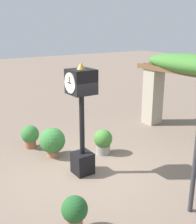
{
  "coord_description": "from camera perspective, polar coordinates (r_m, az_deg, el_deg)",
  "views": [
    {
      "loc": [
        5.91,
        -3.54,
        3.77
      ],
      "look_at": [
        0.06,
        0.45,
        1.63
      ],
      "focal_mm": 45.0,
      "sensor_mm": 36.0,
      "label": 1
    }
  ],
  "objects": [
    {
      "name": "potted_plant_near_left",
      "position": [
        9.37,
        -13.64,
        -4.65
      ],
      "size": [
        0.58,
        0.58,
        0.76
      ],
      "color": "#9E563D",
      "rests_on": "ground"
    },
    {
      "name": "pergola",
      "position": [
        10.08,
        19.1,
        6.58
      ],
      "size": [
        5.0,
        1.2,
        2.93
      ],
      "color": "#A89E89",
      "rests_on": "ground"
    },
    {
      "name": "potted_plant_near_right",
      "position": [
        5.64,
        -4.77,
        -19.55
      ],
      "size": [
        0.51,
        0.51,
        0.75
      ],
      "color": "#9E563D",
      "rests_on": "ground"
    },
    {
      "name": "ground_plane",
      "position": [
        7.86,
        -3.03,
        -11.89
      ],
      "size": [
        60.0,
        60.0,
        0.0
      ],
      "primitive_type": "plane",
      "color": "#7F6B5B"
    },
    {
      "name": "pedestal_clock",
      "position": [
        7.12,
        -3.32,
        -0.24
      ],
      "size": [
        0.61,
        0.66,
        2.97
      ],
      "color": "black",
      "rests_on": "ground"
    },
    {
      "name": "potted_plant_far_right",
      "position": [
        8.69,
        1.02,
        -5.89
      ],
      "size": [
        0.58,
        0.58,
        0.78
      ],
      "color": "gray",
      "rests_on": "ground"
    },
    {
      "name": "potted_plant_far_left",
      "position": [
        8.59,
        -9.25,
        -5.86
      ],
      "size": [
        0.77,
        0.77,
        0.9
      ],
      "color": "#B26B4C",
      "rests_on": "ground"
    }
  ]
}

